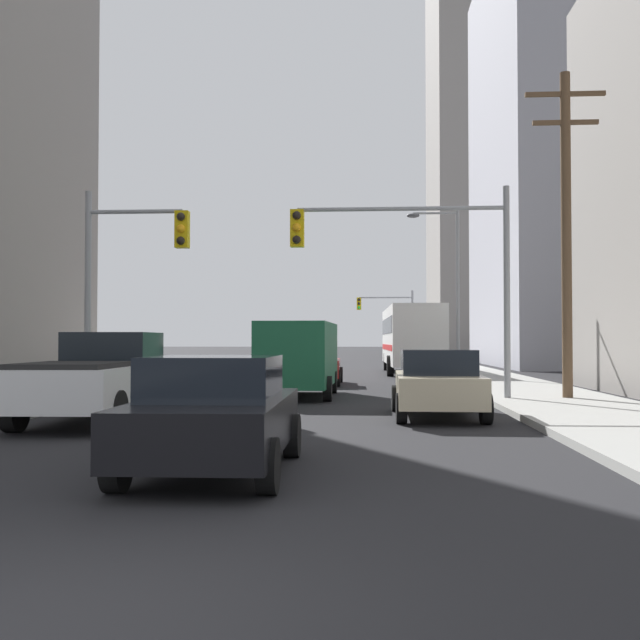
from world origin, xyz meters
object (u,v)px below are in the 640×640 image
cargo_van_green (299,355)px  city_bus (411,336)px  traffic_signal_near_right (409,253)px  sedan_black (215,414)px  sedan_beige (438,383)px  sedan_red (317,365)px  pickup_truck_white (100,378)px  traffic_signal_near_left (131,260)px  traffic_signal_far_right (388,313)px

cargo_van_green → city_bus: bearing=75.3°
city_bus → traffic_signal_near_right: size_ratio=1.90×
sedan_black → city_bus: bearing=81.9°
city_bus → traffic_signal_near_right: bearing=-93.4°
city_bus → cargo_van_green: (-4.35, -16.57, -0.64)m
sedan_beige → traffic_signal_near_right: bearing=95.8°
city_bus → sedan_red: size_ratio=2.72×
cargo_van_green → sedan_beige: (3.65, -5.89, -0.52)m
city_bus → sedan_black: city_bus is taller
pickup_truck_white → city_bus: bearing=71.7°
pickup_truck_white → traffic_signal_near_left: size_ratio=0.91×
sedan_red → traffic_signal_far_right: traffic_signal_far_right is taller
sedan_red → traffic_signal_near_right: size_ratio=0.70×
traffic_signal_near_left → pickup_truck_white: bearing=-78.6°
city_bus → sedan_black: size_ratio=2.74×
sedan_beige → traffic_signal_near_left: (-8.29, 4.01, 3.23)m
sedan_beige → traffic_signal_near_right: (-0.41, 4.01, 3.37)m
sedan_red → traffic_signal_near_left: bearing=-119.4°
sedan_red → traffic_signal_near_right: bearing=-69.5°
cargo_van_green → traffic_signal_far_right: 41.95m
city_bus → traffic_signal_near_left: traffic_signal_near_left is taller
sedan_beige → sedan_red: size_ratio=1.00×
sedan_red → pickup_truck_white: bearing=-104.8°
sedan_beige → traffic_signal_near_left: 9.76m
cargo_van_green → traffic_signal_far_right: (3.82, 41.68, 2.80)m
sedan_red → city_bus: bearing=67.0°
city_bus → pickup_truck_white: (-7.91, -23.84, -1.00)m
traffic_signal_far_right → traffic_signal_near_left: bearing=-101.0°
pickup_truck_white → sedan_beige: 7.34m
sedan_red → cargo_van_green: bearing=-90.8°
sedan_beige → traffic_signal_near_left: bearing=154.2°
traffic_signal_near_left → sedan_red: bearing=60.6°
sedan_black → sedan_beige: bearing=64.1°
traffic_signal_near_right → pickup_truck_white: bearing=-141.6°
traffic_signal_near_left → sedan_beige: bearing=-25.8°
cargo_van_green → pickup_truck_white: bearing=-116.1°
city_bus → pickup_truck_white: bearing=-108.3°
sedan_beige → traffic_signal_far_right: size_ratio=0.71×
sedan_black → traffic_signal_far_right: size_ratio=0.70×
traffic_signal_near_right → sedan_beige: bearing=-84.2°
pickup_truck_white → traffic_signal_far_right: size_ratio=0.91×
pickup_truck_white → sedan_black: size_ratio=1.29×
city_bus → sedan_red: 10.96m
cargo_van_green → traffic_signal_far_right: size_ratio=0.88×
traffic_signal_far_right → sedan_beige: bearing=-90.2°
cargo_van_green → traffic_signal_far_right: traffic_signal_far_right is taller
city_bus → sedan_beige: bearing=-91.8°
pickup_truck_white → traffic_signal_near_right: 9.25m
cargo_van_green → sedan_black: bearing=-89.5°
sedan_beige → traffic_signal_near_left: traffic_signal_near_left is taller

